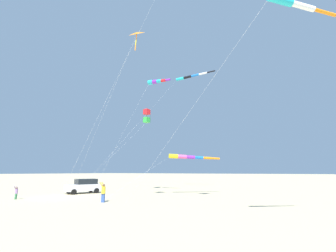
{
  "coord_description": "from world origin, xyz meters",
  "views": [
    {
      "loc": [
        -24.18,
        15.64,
        2.8
      ],
      "look_at": [
        -10.97,
        -5.79,
        7.85
      ],
      "focal_mm": 24.34,
      "sensor_mm": 36.0,
      "label": 1
    }
  ],
  "objects_px": {
    "parked_car": "(84,186)",
    "person_child_grey_jacket": "(16,192)",
    "cooler_box": "(75,190)",
    "person_adult_flyer": "(103,191)",
    "kite_delta_black_fish_shape": "(136,34)",
    "kite_windsock_red_high_left": "(292,4)",
    "kite_windsock_long_streamer_right": "(190,77)",
    "kite_windsock_rainbow_low_near": "(156,82)",
    "kite_box_teal_far_right": "(147,116)",
    "kite_windsock_long_streamer_left": "(188,157)"
  },
  "relations": [
    {
      "from": "cooler_box",
      "to": "kite_delta_black_fish_shape",
      "type": "bearing_deg",
      "value": 158.71
    },
    {
      "from": "cooler_box",
      "to": "kite_windsock_red_high_left",
      "type": "xyz_separation_m",
      "value": [
        -28.43,
        8.82,
        11.34
      ]
    },
    {
      "from": "person_child_grey_jacket",
      "to": "person_adult_flyer",
      "type": "bearing_deg",
      "value": -162.08
    },
    {
      "from": "person_adult_flyer",
      "to": "kite_box_teal_far_right",
      "type": "relative_size",
      "value": 0.15
    },
    {
      "from": "person_adult_flyer",
      "to": "kite_windsock_long_streamer_left",
      "type": "distance_m",
      "value": 11.92
    },
    {
      "from": "kite_windsock_rainbow_low_near",
      "to": "kite_windsock_long_streamer_right",
      "type": "bearing_deg",
      "value": -90.34
    },
    {
      "from": "cooler_box",
      "to": "kite_box_teal_far_right",
      "type": "relative_size",
      "value": 0.05
    },
    {
      "from": "cooler_box",
      "to": "kite_delta_black_fish_shape",
      "type": "relative_size",
      "value": 0.04
    },
    {
      "from": "cooler_box",
      "to": "kite_delta_black_fish_shape",
      "type": "xyz_separation_m",
      "value": [
        -15.23,
        5.93,
        15.71
      ]
    },
    {
      "from": "cooler_box",
      "to": "kite_windsock_long_streamer_left",
      "type": "xyz_separation_m",
      "value": [
        -15.07,
        -5.1,
        4.43
      ]
    },
    {
      "from": "kite_delta_black_fish_shape",
      "to": "kite_box_teal_far_right",
      "type": "distance_m",
      "value": 14.52
    },
    {
      "from": "parked_car",
      "to": "kite_windsock_red_high_left",
      "type": "xyz_separation_m",
      "value": [
        -25.79,
        8.09,
        10.6
      ]
    },
    {
      "from": "person_adult_flyer",
      "to": "kite_windsock_rainbow_low_near",
      "type": "bearing_deg",
      "value": -88.35
    },
    {
      "from": "kite_box_teal_far_right",
      "to": "person_child_grey_jacket",
      "type": "bearing_deg",
      "value": 68.49
    },
    {
      "from": "person_adult_flyer",
      "to": "person_child_grey_jacket",
      "type": "distance_m",
      "value": 9.91
    },
    {
      "from": "kite_windsock_long_streamer_left",
      "to": "cooler_box",
      "type": "bearing_deg",
      "value": 18.7
    },
    {
      "from": "kite_box_teal_far_right",
      "to": "parked_car",
      "type": "bearing_deg",
      "value": 50.45
    },
    {
      "from": "kite_box_teal_far_right",
      "to": "kite_delta_black_fish_shape",
      "type": "bearing_deg",
      "value": 122.21
    },
    {
      "from": "person_child_grey_jacket",
      "to": "kite_box_teal_far_right",
      "type": "relative_size",
      "value": 0.11
    },
    {
      "from": "parked_car",
      "to": "kite_delta_black_fish_shape",
      "type": "xyz_separation_m",
      "value": [
        -12.58,
        5.2,
        14.97
      ]
    },
    {
      "from": "parked_car",
      "to": "kite_windsock_rainbow_low_near",
      "type": "distance_m",
      "value": 17.0
    },
    {
      "from": "person_child_grey_jacket",
      "to": "kite_windsock_long_streamer_right",
      "type": "distance_m",
      "value": 30.7
    },
    {
      "from": "kite_box_teal_far_right",
      "to": "kite_windsock_long_streamer_right",
      "type": "bearing_deg",
      "value": -114.12
    },
    {
      "from": "parked_car",
      "to": "kite_windsock_long_streamer_left",
      "type": "xyz_separation_m",
      "value": [
        -12.42,
        -5.84,
        3.69
      ]
    },
    {
      "from": "person_adult_flyer",
      "to": "person_child_grey_jacket",
      "type": "height_order",
      "value": "person_adult_flyer"
    },
    {
      "from": "kite_windsock_long_streamer_left",
      "to": "kite_delta_black_fish_shape",
      "type": "bearing_deg",
      "value": 90.82
    },
    {
      "from": "cooler_box",
      "to": "person_child_grey_jacket",
      "type": "xyz_separation_m",
      "value": [
        -2.24,
        8.78,
        0.52
      ]
    },
    {
      "from": "kite_windsock_long_streamer_right",
      "to": "person_child_grey_jacket",
      "type": "bearing_deg",
      "value": 67.55
    },
    {
      "from": "person_child_grey_jacket",
      "to": "kite_delta_black_fish_shape",
      "type": "xyz_separation_m",
      "value": [
        -12.99,
        -2.84,
        15.19
      ]
    },
    {
      "from": "cooler_box",
      "to": "person_adult_flyer",
      "type": "xyz_separation_m",
      "value": [
        -11.66,
        5.73,
        0.79
      ]
    },
    {
      "from": "person_child_grey_jacket",
      "to": "kite_windsock_long_streamer_left",
      "type": "xyz_separation_m",
      "value": [
        -12.83,
        -13.88,
        3.91
      ]
    },
    {
      "from": "person_adult_flyer",
      "to": "kite_windsock_rainbow_low_near",
      "type": "height_order",
      "value": "kite_windsock_rainbow_low_near"
    },
    {
      "from": "cooler_box",
      "to": "kite_delta_black_fish_shape",
      "type": "height_order",
      "value": "kite_delta_black_fish_shape"
    },
    {
      "from": "parked_car",
      "to": "kite_box_teal_far_right",
      "type": "height_order",
      "value": "kite_box_teal_far_right"
    },
    {
      "from": "person_adult_flyer",
      "to": "kite_windsock_rainbow_low_near",
      "type": "relative_size",
      "value": 0.12
    },
    {
      "from": "person_adult_flyer",
      "to": "kite_box_teal_far_right",
      "type": "xyz_separation_m",
      "value": [
        3.74,
        -11.39,
        10.11
      ]
    },
    {
      "from": "kite_box_teal_far_right",
      "to": "kite_windsock_red_high_left",
      "type": "bearing_deg",
      "value": 144.77
    },
    {
      "from": "parked_car",
      "to": "kite_delta_black_fish_shape",
      "type": "bearing_deg",
      "value": 157.56
    },
    {
      "from": "kite_delta_black_fish_shape",
      "to": "kite_windsock_long_streamer_left",
      "type": "bearing_deg",
      "value": -89.18
    },
    {
      "from": "kite_delta_black_fish_shape",
      "to": "kite_windsock_rainbow_low_near",
      "type": "bearing_deg",
      "value": -67.02
    },
    {
      "from": "person_adult_flyer",
      "to": "person_child_grey_jacket",
      "type": "xyz_separation_m",
      "value": [
        9.43,
        3.05,
        -0.27
      ]
    },
    {
      "from": "kite_windsock_rainbow_low_near",
      "to": "kite_windsock_long_streamer_left",
      "type": "height_order",
      "value": "kite_windsock_rainbow_low_near"
    },
    {
      "from": "kite_windsock_long_streamer_left",
      "to": "kite_box_teal_far_right",
      "type": "xyz_separation_m",
      "value": [
        7.14,
        -0.56,
        6.47
      ]
    },
    {
      "from": "person_child_grey_jacket",
      "to": "kite_windsock_red_high_left",
      "type": "bearing_deg",
      "value": 179.9
    },
    {
      "from": "kite_windsock_rainbow_low_near",
      "to": "kite_box_teal_far_right",
      "type": "height_order",
      "value": "kite_windsock_rainbow_low_near"
    },
    {
      "from": "parked_car",
      "to": "kite_delta_black_fish_shape",
      "type": "distance_m",
      "value": 20.23
    },
    {
      "from": "parked_car",
      "to": "person_child_grey_jacket",
      "type": "relative_size",
      "value": 3.46
    },
    {
      "from": "person_adult_flyer",
      "to": "kite_windsock_rainbow_low_near",
      "type": "distance_m",
      "value": 16.54
    },
    {
      "from": "cooler_box",
      "to": "person_child_grey_jacket",
      "type": "relative_size",
      "value": 0.46
    },
    {
      "from": "parked_car",
      "to": "kite_windsock_rainbow_low_near",
      "type": "height_order",
      "value": "kite_windsock_rainbow_low_near"
    }
  ]
}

